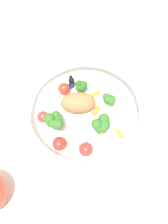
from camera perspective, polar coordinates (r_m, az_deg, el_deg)
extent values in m
plane|color=silver|center=(0.64, 1.14, -0.10)|extent=(2.40, 2.40, 0.00)
cylinder|color=white|center=(0.63, 0.00, -1.11)|extent=(0.25, 0.25, 0.01)
torus|color=white|center=(0.58, 0.00, 0.95)|extent=(0.26, 0.26, 0.01)
ellipsoid|color=#9E663D|center=(0.61, -1.35, 1.71)|extent=(0.07, 0.09, 0.05)
cylinder|color=#7FAD5B|center=(0.60, -6.00, -2.82)|extent=(0.01, 0.01, 0.03)
sphere|color=#2D6023|center=(0.58, -5.93, -0.59)|extent=(0.02, 0.02, 0.02)
sphere|color=#2D6023|center=(0.58, -6.43, -1.38)|extent=(0.02, 0.02, 0.02)
sphere|color=#2D6023|center=(0.58, -7.34, -1.40)|extent=(0.02, 0.02, 0.02)
sphere|color=#2D6023|center=(0.58, -7.05, -2.17)|extent=(0.02, 0.02, 0.02)
sphere|color=#2D6023|center=(0.57, -6.59, -2.39)|extent=(0.02, 0.02, 0.02)
sphere|color=#2D6023|center=(0.57, -5.57, -2.55)|extent=(0.03, 0.03, 0.03)
sphere|color=#2D6023|center=(0.57, -5.45, -1.74)|extent=(0.02, 0.02, 0.02)
sphere|color=#2D6023|center=(0.58, -5.56, -1.31)|extent=(0.02, 0.02, 0.02)
cylinder|color=#7FAD5B|center=(0.65, -0.59, 4.69)|extent=(0.01, 0.01, 0.02)
sphere|color=#23561E|center=(0.63, -0.39, 6.14)|extent=(0.01, 0.01, 0.01)
sphere|color=#23561E|center=(0.64, -1.13, 5.96)|extent=(0.02, 0.02, 0.02)
sphere|color=#23561E|center=(0.63, -1.18, 5.43)|extent=(0.01, 0.01, 0.01)
sphere|color=#23561E|center=(0.63, -1.12, 5.12)|extent=(0.02, 0.02, 0.02)
sphere|color=#23561E|center=(0.63, -0.55, 4.96)|extent=(0.01, 0.01, 0.01)
sphere|color=#23561E|center=(0.63, -0.18, 5.36)|extent=(0.02, 0.02, 0.02)
sphere|color=#23561E|center=(0.63, -0.07, 5.81)|extent=(0.02, 0.02, 0.02)
cylinder|color=#7FAD5B|center=(0.59, 3.56, -3.81)|extent=(0.01, 0.01, 0.03)
sphere|color=#2D6023|center=(0.57, 4.21, -1.51)|extent=(0.02, 0.02, 0.02)
sphere|color=#2D6023|center=(0.57, 3.31, -2.23)|extent=(0.02, 0.02, 0.02)
sphere|color=#2D6023|center=(0.56, 2.70, -2.59)|extent=(0.02, 0.02, 0.02)
sphere|color=#2D6023|center=(0.56, 3.19, -3.44)|extent=(0.02, 0.02, 0.02)
sphere|color=#2D6023|center=(0.56, 3.95, -3.32)|extent=(0.02, 0.02, 0.02)
sphere|color=#2D6023|center=(0.56, 4.32, -2.71)|extent=(0.02, 0.02, 0.02)
sphere|color=#2D6023|center=(0.57, 4.53, -2.30)|extent=(0.02, 0.02, 0.02)
cylinder|color=#8EB766|center=(0.63, 5.27, 1.92)|extent=(0.01, 0.01, 0.02)
sphere|color=#2D6023|center=(0.62, 5.58, 3.12)|extent=(0.01, 0.01, 0.01)
sphere|color=#2D6023|center=(0.61, 4.69, 3.24)|extent=(0.02, 0.02, 0.02)
sphere|color=#2D6023|center=(0.61, 5.03, 2.66)|extent=(0.02, 0.02, 0.02)
sphere|color=#2D6023|center=(0.61, 5.72, 2.24)|extent=(0.02, 0.02, 0.02)
sphere|color=#2D6023|center=(0.61, 6.13, 2.93)|extent=(0.01, 0.01, 0.01)
sphere|color=silver|center=(0.59, -1.38, -4.10)|extent=(0.03, 0.03, 0.03)
sphere|color=silver|center=(0.59, -2.33, -5.35)|extent=(0.02, 0.02, 0.02)
sphere|color=silver|center=(0.58, -2.81, -5.29)|extent=(0.02, 0.02, 0.02)
sphere|color=silver|center=(0.58, -2.24, -6.05)|extent=(0.02, 0.02, 0.02)
sphere|color=silver|center=(0.59, -1.75, -5.74)|extent=(0.03, 0.03, 0.03)
sphere|color=silver|center=(0.58, -0.69, -5.05)|extent=(0.04, 0.04, 0.04)
cube|color=yellow|center=(0.66, -2.57, 5.37)|extent=(0.02, 0.02, 0.00)
cylinder|color=#1933B2|center=(0.65, -2.61, 5.91)|extent=(0.02, 0.02, 0.02)
sphere|color=black|center=(0.64, -2.67, 6.69)|extent=(0.01, 0.01, 0.01)
sphere|color=black|center=(0.64, -2.82, 7.40)|extent=(0.01, 0.01, 0.01)
sphere|color=black|center=(0.63, -2.56, 6.50)|extent=(0.01, 0.01, 0.01)
cylinder|color=orange|center=(0.60, 7.46, -4.44)|extent=(0.02, 0.03, 0.01)
cylinder|color=orange|center=(0.62, 2.50, -0.01)|extent=(0.02, 0.02, 0.01)
cylinder|color=orange|center=(0.64, 2.08, 3.70)|extent=(0.03, 0.03, 0.01)
sphere|color=red|center=(0.61, -8.64, -0.99)|extent=(0.03, 0.03, 0.03)
sphere|color=red|center=(0.58, -5.22, -6.65)|extent=(0.03, 0.03, 0.03)
sphere|color=red|center=(0.64, -4.22, 4.92)|extent=(0.03, 0.03, 0.03)
sphere|color=red|center=(0.57, 0.41, -7.87)|extent=(0.03, 0.03, 0.03)
sphere|color=#D1B775|center=(0.67, -1.11, 7.03)|extent=(0.01, 0.01, 0.01)
sphere|color=#D1B775|center=(0.62, 7.58, -0.40)|extent=(0.01, 0.01, 0.01)
sphere|color=tan|center=(0.66, -5.36, 5.16)|extent=(0.01, 0.01, 0.01)
sphere|color=#D1B775|center=(0.63, 7.84, 0.12)|extent=(0.01, 0.01, 0.01)
sphere|color=#D1B775|center=(0.61, 7.87, -2.64)|extent=(0.01, 0.01, 0.01)
sphere|color=tan|center=(0.64, 7.82, 2.46)|extent=(0.01, 0.01, 0.01)
sphere|color=tan|center=(0.64, -5.57, 3.33)|extent=(0.01, 0.01, 0.01)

